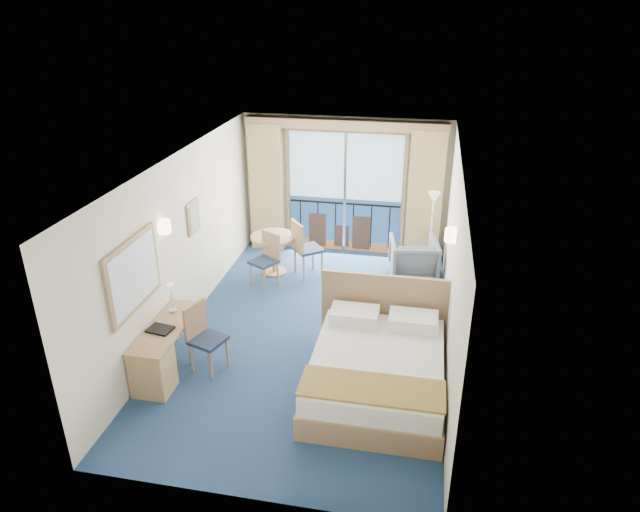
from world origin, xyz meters
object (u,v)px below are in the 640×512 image
at_px(floor_lamp, 433,214).
at_px(table_chair_a, 304,245).
at_px(armchair, 413,259).
at_px(round_table, 273,245).
at_px(desk_chair, 203,333).
at_px(bed, 378,368).
at_px(desk, 156,362).
at_px(table_chair_b, 267,256).
at_px(nightstand, 431,326).

relative_size(floor_lamp, table_chair_a, 1.53).
height_order(armchair, round_table, armchair).
distance_m(desk_chair, round_table, 3.09).
distance_m(bed, table_chair_a, 3.54).
bearing_deg(desk_chair, armchair, -20.22).
bearing_deg(desk, table_chair_a, 71.64).
xyz_separation_m(floor_lamp, table_chair_a, (-2.26, -0.36, -0.64)).
xyz_separation_m(desk_chair, table_chair_b, (0.17, 2.61, -0.01)).
bearing_deg(table_chair_b, round_table, 121.12).
bearing_deg(nightstand, floor_lamp, 92.27).
bearing_deg(floor_lamp, bed, -99.55).
distance_m(nightstand, table_chair_b, 3.20).
bearing_deg(floor_lamp, nightstand, -87.73).
height_order(desk, table_chair_a, table_chair_a).
distance_m(floor_lamp, table_chair_a, 2.37).
bearing_deg(armchair, bed, 75.22).
bearing_deg(floor_lamp, armchair, -158.00).
distance_m(bed, table_chair_b, 3.47).
relative_size(nightstand, desk, 0.34).
xyz_separation_m(floor_lamp, desk, (-3.45, -3.95, -0.86)).
relative_size(table_chair_a, table_chair_b, 1.10).
bearing_deg(armchair, round_table, -4.18).
bearing_deg(table_chair_a, round_table, 50.55).
distance_m(desk, table_chair_a, 3.79).
bearing_deg(desk_chair, floor_lamp, -22.01).
bearing_deg(table_chair_b, desk, -71.70).
bearing_deg(round_table, desk_chair, -92.84).
xyz_separation_m(armchair, floor_lamp, (0.27, 0.11, 0.85)).
bearing_deg(desk_chair, table_chair_a, 5.62).
relative_size(desk, desk_chair, 1.49).
xyz_separation_m(bed, desk, (-2.86, -0.49, 0.05)).
relative_size(desk, round_table, 1.78).
xyz_separation_m(bed, floor_lamp, (0.58, 3.47, 0.91)).
height_order(floor_lamp, table_chair_b, floor_lamp).
distance_m(armchair, round_table, 2.57).
bearing_deg(desk, bed, 9.63).
distance_m(desk, round_table, 3.66).
height_order(nightstand, floor_lamp, floor_lamp).
distance_m(bed, floor_lamp, 3.63).
xyz_separation_m(nightstand, desk, (-3.53, -1.82, 0.13)).
relative_size(floor_lamp, table_chair_b, 1.69).
height_order(floor_lamp, desk_chair, floor_lamp).
bearing_deg(bed, round_table, 125.79).
distance_m(desk, desk_chair, 0.71).
relative_size(armchair, table_chair_b, 0.88).
height_order(round_table, table_chair_b, table_chair_b).
relative_size(nightstand, table_chair_b, 0.51).
bearing_deg(round_table, table_chair_b, -88.54).
bearing_deg(bed, nightstand, 63.45).
xyz_separation_m(bed, round_table, (-2.25, 3.12, 0.23)).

